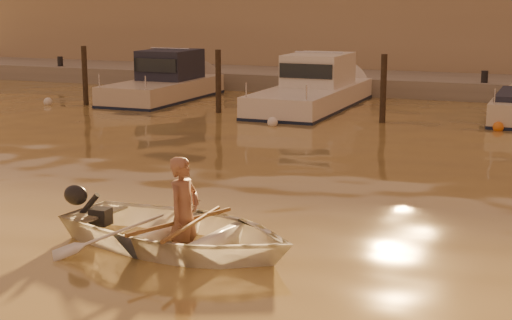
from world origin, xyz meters
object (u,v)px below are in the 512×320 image
at_px(waterfront_building, 457,25).
at_px(person, 184,214).
at_px(dinghy, 179,231).
at_px(moored_boat_1, 163,82).
at_px(moored_boat_2, 312,89).

bearing_deg(waterfront_building, person, -90.31).
relative_size(dinghy, moored_boat_1, 0.57).
bearing_deg(person, moored_boat_1, 37.45).
bearing_deg(waterfront_building, moored_boat_1, -128.35).
bearing_deg(moored_boat_2, dinghy, -79.17).
bearing_deg(moored_boat_2, person, -78.81).
relative_size(moored_boat_1, moored_boat_2, 0.83).
distance_m(moored_boat_2, waterfront_building, 11.57).
relative_size(person, moored_boat_1, 0.26).
height_order(dinghy, moored_boat_2, moored_boat_2).
distance_m(moored_boat_1, moored_boat_2, 5.60).
relative_size(dinghy, waterfront_building, 0.08).
height_order(dinghy, moored_boat_1, moored_boat_1).
bearing_deg(person, dinghy, 90.00).
bearing_deg(dinghy, waterfront_building, 7.19).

